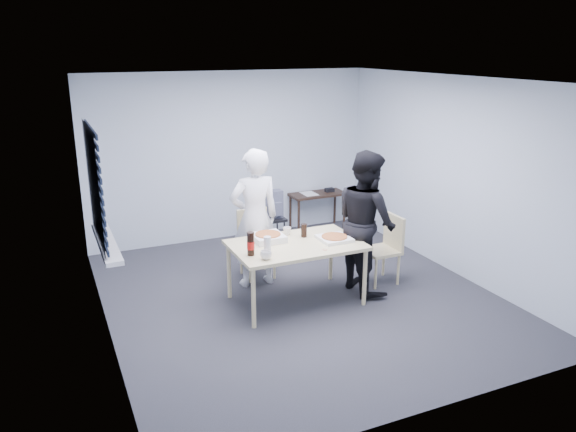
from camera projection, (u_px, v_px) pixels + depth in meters
name	position (u px, v px, depth m)	size (l,w,h in m)	color
room	(98.00, 194.00, 5.99)	(5.00, 5.00, 5.00)	#2C2C31
dining_table	(296.00, 248.00, 6.58)	(1.51, 0.96, 0.74)	beige
chair_far	(255.00, 238.00, 7.44)	(0.42, 0.42, 0.89)	beige
chair_right	(387.00, 244.00, 7.21)	(0.42, 0.42, 0.89)	beige
person_white	(255.00, 218.00, 7.03)	(0.65, 0.42, 1.77)	white
person_black	(366.00, 222.00, 6.89)	(0.86, 0.47, 1.77)	black
side_table	(318.00, 198.00, 9.30)	(0.92, 0.41, 0.61)	#332318
stool	(272.00, 225.00, 8.42)	(0.35, 0.35, 0.49)	black
backpack	(273.00, 205.00, 8.32)	(0.30, 0.22, 0.42)	slate
pizza_box_a	(268.00, 237.00, 6.65)	(0.36, 0.36, 0.09)	white
pizza_box_b	(334.00, 238.00, 6.68)	(0.36, 0.36, 0.05)	white
mug_a	(266.00, 255.00, 6.07)	(0.12, 0.12, 0.10)	white
mug_b	(287.00, 231.00, 6.86)	(0.10, 0.10, 0.09)	white
cola_glass	(304.00, 230.00, 6.77)	(0.07, 0.07, 0.16)	black
soda_bottle	(251.00, 244.00, 6.17)	(0.08, 0.08, 0.27)	black
plastic_cups	(267.00, 245.00, 6.23)	(0.08, 0.08, 0.19)	silver
rubber_band	(325.00, 250.00, 6.36)	(0.05, 0.05, 0.00)	red
papers	(309.00, 194.00, 9.23)	(0.22, 0.31, 0.01)	white
black_box	(330.00, 190.00, 9.35)	(0.14, 0.10, 0.06)	black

